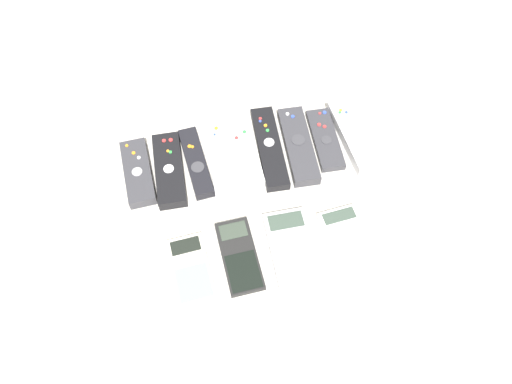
{
  "coord_description": "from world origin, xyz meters",
  "views": [
    {
      "loc": [
        -0.12,
        -0.5,
        0.92
      ],
      "look_at": [
        0.0,
        0.03,
        0.01
      ],
      "focal_mm": 35.0,
      "sensor_mm": 36.0,
      "label": 1
    }
  ],
  "objects_px": {
    "remote_1": "(169,170)",
    "calculator_3": "(346,234)",
    "remote_6": "(298,145)",
    "calculator_0": "(191,268)",
    "remote_7": "(325,139)",
    "remote_8": "(351,136)",
    "remote_5": "(269,148)",
    "remote_0": "(138,172)",
    "remote_3": "(219,158)",
    "calculator_1": "(239,256)",
    "remote_2": "(196,162)",
    "calculator_2": "(292,246)",
    "remote_4": "(244,155)"
  },
  "relations": [
    {
      "from": "remote_1",
      "to": "calculator_3",
      "type": "relative_size",
      "value": 1.51
    },
    {
      "from": "remote_7",
      "to": "remote_8",
      "type": "bearing_deg",
      "value": -3.98
    },
    {
      "from": "calculator_1",
      "to": "remote_5",
      "type": "bearing_deg",
      "value": 62.21
    },
    {
      "from": "remote_8",
      "to": "calculator_0",
      "type": "bearing_deg",
      "value": -153.45
    },
    {
      "from": "remote_8",
      "to": "calculator_2",
      "type": "height_order",
      "value": "remote_8"
    },
    {
      "from": "remote_0",
      "to": "calculator_3",
      "type": "distance_m",
      "value": 0.47
    },
    {
      "from": "remote_2",
      "to": "calculator_1",
      "type": "xyz_separation_m",
      "value": [
        0.05,
        -0.24,
        -0.0
      ]
    },
    {
      "from": "remote_3",
      "to": "calculator_0",
      "type": "bearing_deg",
      "value": -110.63
    },
    {
      "from": "remote_1",
      "to": "remote_8",
      "type": "height_order",
      "value": "same"
    },
    {
      "from": "remote_0",
      "to": "calculator_1",
      "type": "distance_m",
      "value": 0.3
    },
    {
      "from": "remote_0",
      "to": "remote_3",
      "type": "relative_size",
      "value": 0.77
    },
    {
      "from": "remote_4",
      "to": "calculator_0",
      "type": "bearing_deg",
      "value": -122.86
    },
    {
      "from": "remote_0",
      "to": "calculator_3",
      "type": "height_order",
      "value": "remote_0"
    },
    {
      "from": "remote_5",
      "to": "calculator_1",
      "type": "height_order",
      "value": "remote_5"
    },
    {
      "from": "remote_5",
      "to": "remote_8",
      "type": "relative_size",
      "value": 1.09
    },
    {
      "from": "remote_5",
      "to": "remote_8",
      "type": "distance_m",
      "value": 0.19
    },
    {
      "from": "remote_7",
      "to": "calculator_1",
      "type": "height_order",
      "value": "remote_7"
    },
    {
      "from": "remote_3",
      "to": "calculator_2",
      "type": "relative_size",
      "value": 1.34
    },
    {
      "from": "remote_4",
      "to": "calculator_1",
      "type": "xyz_separation_m",
      "value": [
        -0.06,
        -0.24,
        -0.0
      ]
    },
    {
      "from": "remote_3",
      "to": "remote_1",
      "type": "bearing_deg",
      "value": -173.99
    },
    {
      "from": "remote_1",
      "to": "remote_3",
      "type": "relative_size",
      "value": 0.86
    },
    {
      "from": "calculator_1",
      "to": "calculator_3",
      "type": "distance_m",
      "value": 0.22
    },
    {
      "from": "calculator_3",
      "to": "remote_1",
      "type": "bearing_deg",
      "value": 140.88
    },
    {
      "from": "remote_5",
      "to": "calculator_3",
      "type": "height_order",
      "value": "remote_5"
    },
    {
      "from": "remote_2",
      "to": "remote_3",
      "type": "height_order",
      "value": "same"
    },
    {
      "from": "remote_0",
      "to": "calculator_1",
      "type": "xyz_separation_m",
      "value": [
        0.18,
        -0.24,
        -0.01
      ]
    },
    {
      "from": "remote_6",
      "to": "calculator_0",
      "type": "height_order",
      "value": "remote_6"
    },
    {
      "from": "remote_1",
      "to": "calculator_1",
      "type": "xyz_separation_m",
      "value": [
        0.11,
        -0.23,
        -0.01
      ]
    },
    {
      "from": "remote_4",
      "to": "remote_0",
      "type": "bearing_deg",
      "value": 179.59
    },
    {
      "from": "remote_1",
      "to": "calculator_2",
      "type": "xyz_separation_m",
      "value": [
        0.21,
        -0.23,
        -0.0
      ]
    },
    {
      "from": "remote_0",
      "to": "remote_2",
      "type": "relative_size",
      "value": 0.91
    },
    {
      "from": "calculator_3",
      "to": "calculator_0",
      "type": "bearing_deg",
      "value": 176.6
    },
    {
      "from": "calculator_0",
      "to": "calculator_3",
      "type": "xyz_separation_m",
      "value": [
        0.32,
        0.0,
        0.0
      ]
    },
    {
      "from": "remote_2",
      "to": "calculator_3",
      "type": "distance_m",
      "value": 0.36
    },
    {
      "from": "calculator_0",
      "to": "calculator_3",
      "type": "bearing_deg",
      "value": -2.14
    },
    {
      "from": "remote_1",
      "to": "remote_3",
      "type": "height_order",
      "value": "remote_1"
    },
    {
      "from": "calculator_3",
      "to": "calculator_2",
      "type": "bearing_deg",
      "value": 176.97
    },
    {
      "from": "remote_3",
      "to": "calculator_0",
      "type": "xyz_separation_m",
      "value": [
        -0.1,
        -0.24,
        -0.01
      ]
    },
    {
      "from": "remote_6",
      "to": "calculator_3",
      "type": "distance_m",
      "value": 0.24
    },
    {
      "from": "remote_1",
      "to": "calculator_3",
      "type": "distance_m",
      "value": 0.4
    },
    {
      "from": "remote_5",
      "to": "calculator_2",
      "type": "height_order",
      "value": "remote_5"
    },
    {
      "from": "remote_4",
      "to": "remote_7",
      "type": "bearing_deg",
      "value": 1.35
    },
    {
      "from": "remote_4",
      "to": "remote_6",
      "type": "relative_size",
      "value": 0.84
    },
    {
      "from": "remote_7",
      "to": "remote_8",
      "type": "distance_m",
      "value": 0.06
    },
    {
      "from": "remote_6",
      "to": "calculator_2",
      "type": "bearing_deg",
      "value": -104.83
    },
    {
      "from": "remote_2",
      "to": "remote_4",
      "type": "distance_m",
      "value": 0.11
    },
    {
      "from": "remote_7",
      "to": "calculator_1",
      "type": "distance_m",
      "value": 0.35
    },
    {
      "from": "remote_5",
      "to": "calculator_0",
      "type": "distance_m",
      "value": 0.33
    },
    {
      "from": "calculator_0",
      "to": "calculator_1",
      "type": "distance_m",
      "value": 0.1
    },
    {
      "from": "remote_2",
      "to": "remote_8",
      "type": "xyz_separation_m",
      "value": [
        0.36,
        -0.01,
        0.0
      ]
    }
  ]
}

